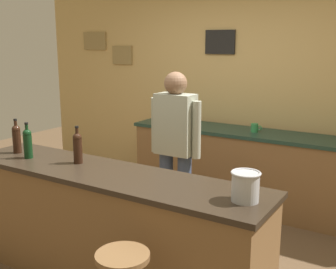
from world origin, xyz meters
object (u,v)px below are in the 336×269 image
Objects in this scene: ice_bucket at (245,186)px; wine_glass_a at (166,113)px; wine_bottle_b at (28,142)px; wine_bottle_a at (17,138)px; wine_bottle_c at (78,147)px; wine_glass_b at (177,115)px; coffee_mug at (255,128)px; bartender at (175,146)px.

ice_bucket reaches higher than wine_glass_a.
wine_bottle_b is at bearing -90.89° from wine_glass_a.
wine_bottle_b is (0.22, -0.06, 0.00)m from wine_bottle_a.
wine_glass_a is (-0.43, 2.02, -0.05)m from wine_bottle_c.
wine_bottle_c is 1.63× the size of ice_bucket.
wine_bottle_a is 2.03m from wine_glass_b.
wine_glass_a is 1.19m from coffee_mug.
ice_bucket is at bearing -71.16° from coffee_mug.
wine_glass_a reaches higher than coffee_mug.
wine_glass_b is 0.98m from coffee_mug.
wine_bottle_b is 1.97× the size of wine_glass_a.
coffee_mug is (0.75, 1.98, -0.11)m from wine_bottle_c.
wine_glass_a is at bearing 102.02° from wine_bottle_c.
wine_bottle_a is 1.97× the size of wine_glass_a.
wine_bottle_a reaches higher than wine_glass_a.
wine_glass_b is (0.24, 2.04, -0.05)m from wine_bottle_b.
coffee_mug is at bearing 108.84° from ice_bucket.
wine_bottle_b is 2.43m from coffee_mug.
wine_bottle_b reaches higher than ice_bucket.
wine_bottle_c is 2.07m from wine_glass_a.
wine_bottle_b is 2.13m from wine_glass_a.
bartender is 1.43m from wine_glass_a.
wine_bottle_c is at bearing 177.60° from ice_bucket.
wine_glass_a is at bearing 125.50° from bartender.
wine_bottle_b is at bearing -166.57° from wine_bottle_c.
wine_bottle_a is at bearing -175.87° from wine_bottle_c.
wine_bottle_a reaches higher than ice_bucket.
wine_bottle_c is 1.97× the size of wine_glass_b.
wine_bottle_b is at bearing -120.16° from coffee_mug.
bartender is 1.24m from wine_glass_b.
bartender is 0.95m from wine_bottle_c.
wine_bottle_c reaches higher than ice_bucket.
wine_bottle_b is 1.97× the size of wine_glass_b.
wine_bottle_c is (-0.40, -0.86, 0.12)m from bartender.
coffee_mug is (1.22, 2.10, -0.11)m from wine_bottle_b.
wine_glass_b is 1.24× the size of coffee_mug.
coffee_mug is at bearing 69.20° from wine_bottle_c.
wine_glass_b is (0.21, -0.10, 0.00)m from wine_glass_a.
wine_bottle_a and wine_bottle_b have the same top height.
wine_glass_a and wine_glass_b have the same top height.
wine_bottle_c is at bearing -110.80° from coffee_mug.
wine_bottle_c is (0.46, 0.11, 0.00)m from wine_bottle_b.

